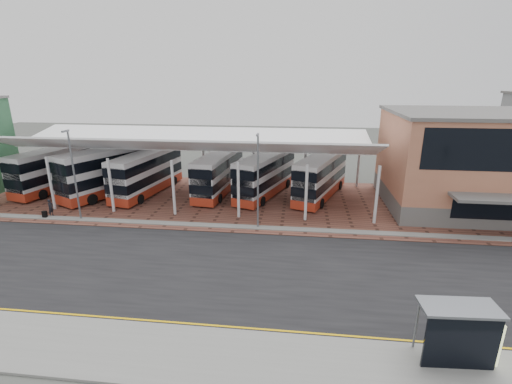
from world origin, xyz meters
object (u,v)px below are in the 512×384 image
bus_4 (265,175)px  bus_1 (114,171)px  bus_5 (321,176)px  bus_shelter (466,331)px  bus_0 (59,169)px  bus_3 (219,173)px  bus_2 (147,173)px  pedestrian (51,208)px  terminal (488,161)px

bus_4 → bus_1: bearing=-156.8°
bus_5 → bus_shelter: bus_5 is taller
bus_0 → bus_1: (6.90, -0.72, 0.19)m
bus_1 → bus_3: bus_1 is taller
bus_2 → pedestrian: (-6.11, -7.73, -1.44)m
bus_4 → pedestrian: bus_4 is taller
bus_0 → bus_2: 10.48m
pedestrian → bus_shelter: bearing=-112.9°
bus_3 → bus_1: bearing=-166.5°
bus_4 → pedestrian: size_ratio=6.88×
bus_5 → pedestrian: bus_5 is taller
bus_0 → bus_4: bus_0 is taller
bus_2 → bus_1: bearing=-164.4°
bus_1 → bus_shelter: 35.22m
bus_3 → bus_5: bearing=6.1°
bus_0 → bus_1: size_ratio=0.95×
bus_shelter → bus_4: bearing=112.0°
bus_5 → pedestrian: size_ratio=6.91×
bus_2 → bus_shelter: size_ratio=3.20×
bus_5 → bus_1: bearing=-156.6°
bus_3 → bus_4: 5.11m
bus_3 → pedestrian: (-13.79, -8.71, -1.37)m
bus_5 → bus_3: bearing=-160.4°
bus_1 → bus_5: (22.19, 1.23, -0.28)m
bus_4 → pedestrian: bearing=-136.6°
bus_5 → pedestrian: 26.21m
bus_1 → pedestrian: (-2.53, -7.37, -1.69)m
bus_2 → bus_4: size_ratio=1.02×
bus_shelter → bus_3: bearing=121.2°
bus_2 → pedestrian: 9.96m
bus_4 → bus_5: bus_5 is taller
terminal → bus_0: terminal is taller
bus_2 → bus_3: size_ratio=1.04×
terminal → bus_4: size_ratio=1.68×
terminal → pedestrian: size_ratio=11.59×
bus_0 → bus_shelter: 41.21m
bus_3 → bus_2: bearing=-166.0°
terminal → bus_2: size_ratio=1.65×
bus_4 → bus_shelter: size_ratio=3.13×
bus_4 → pedestrian: (-18.90, -8.56, -1.40)m
terminal → bus_0: (-44.47, 0.90, -2.30)m
terminal → bus_0: bearing=178.8°
bus_1 → bus_3: (11.26, 1.34, -0.32)m
bus_2 → bus_5: (18.61, 0.87, -0.03)m
bus_0 → bus_5: size_ratio=1.05×
bus_0 → bus_3: size_ratio=1.07×
bus_3 → pedestrian: 16.37m
pedestrian → bus_shelter: size_ratio=0.45×
bus_2 → pedestrian: bearing=-118.5°
bus_5 → terminal: bearing=14.9°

